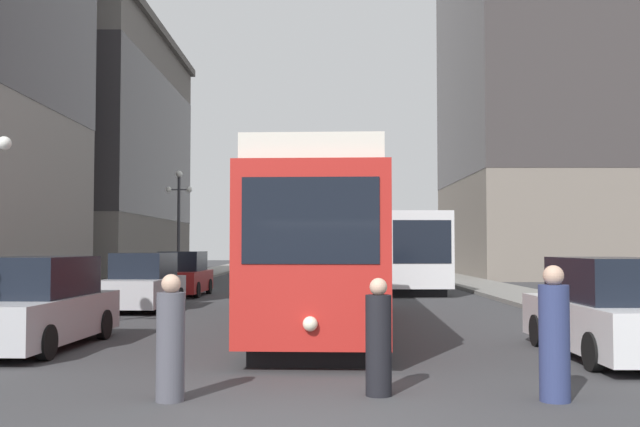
{
  "coord_description": "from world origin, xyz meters",
  "views": [
    {
      "loc": [
        0.18,
        -8.39,
        2.02
      ],
      "look_at": [
        0.1,
        8.05,
        2.76
      ],
      "focal_mm": 41.3,
      "sensor_mm": 36.0,
      "label": 1
    }
  ],
  "objects_px": {
    "transit_bus": "(404,248)",
    "parked_car_right_far": "(614,311)",
    "parked_car_left_far": "(186,275)",
    "pedestrian_on_sidewalk": "(558,338)",
    "streetcar": "(330,243)",
    "parked_car_left_near": "(147,283)",
    "pedestrian_crossing_far": "(382,341)",
    "pedestrian_crossing_near": "(174,342)",
    "lamp_post_left_far": "(183,209)",
    "parked_car_left_mid": "(41,306)"
  },
  "relations": [
    {
      "from": "transit_bus",
      "to": "parked_car_right_far",
      "type": "distance_m",
      "value": 21.85
    },
    {
      "from": "parked_car_left_far",
      "to": "pedestrian_on_sidewalk",
      "type": "relative_size",
      "value": 2.42
    },
    {
      "from": "parked_car_left_far",
      "to": "streetcar",
      "type": "bearing_deg",
      "value": -62.05
    },
    {
      "from": "parked_car_left_near",
      "to": "pedestrian_on_sidewalk",
      "type": "distance_m",
      "value": 16.38
    },
    {
      "from": "parked_car_right_far",
      "to": "transit_bus",
      "type": "bearing_deg",
      "value": -86.44
    },
    {
      "from": "parked_car_left_near",
      "to": "transit_bus",
      "type": "bearing_deg",
      "value": 52.4
    },
    {
      "from": "pedestrian_crossing_far",
      "to": "parked_car_left_near",
      "type": "bearing_deg",
      "value": 92.9
    },
    {
      "from": "pedestrian_crossing_near",
      "to": "lamp_post_left_far",
      "type": "xyz_separation_m",
      "value": [
        -5.58,
        29.48,
        3.23
      ]
    },
    {
      "from": "parked_car_left_far",
      "to": "transit_bus",
      "type": "bearing_deg",
      "value": 29.16
    },
    {
      "from": "parked_car_left_mid",
      "to": "parked_car_right_far",
      "type": "bearing_deg",
      "value": -3.97
    },
    {
      "from": "parked_car_left_mid",
      "to": "parked_car_left_far",
      "type": "bearing_deg",
      "value": 92.59
    },
    {
      "from": "parked_car_right_far",
      "to": "parked_car_left_near",
      "type": "bearing_deg",
      "value": -43.0
    },
    {
      "from": "parked_car_left_near",
      "to": "pedestrian_crossing_near",
      "type": "xyz_separation_m",
      "value": [
        3.68,
        -13.86,
        -0.07
      ]
    },
    {
      "from": "parked_car_right_far",
      "to": "lamp_post_left_far",
      "type": "distance_m",
      "value": 28.93
    },
    {
      "from": "streetcar",
      "to": "parked_car_left_near",
      "type": "relative_size",
      "value": 3.05
    },
    {
      "from": "streetcar",
      "to": "pedestrian_on_sidewalk",
      "type": "xyz_separation_m",
      "value": [
        2.92,
        -8.86,
        -1.27
      ]
    },
    {
      "from": "pedestrian_crossing_near",
      "to": "lamp_post_left_far",
      "type": "bearing_deg",
      "value": 170.08
    },
    {
      "from": "transit_bus",
      "to": "parked_car_right_far",
      "type": "height_order",
      "value": "transit_bus"
    },
    {
      "from": "pedestrian_crossing_far",
      "to": "lamp_post_left_far",
      "type": "distance_m",
      "value": 30.48
    },
    {
      "from": "streetcar",
      "to": "parked_car_left_far",
      "type": "height_order",
      "value": "streetcar"
    },
    {
      "from": "parked_car_left_near",
      "to": "parked_car_left_mid",
      "type": "bearing_deg",
      "value": -88.47
    },
    {
      "from": "pedestrian_crossing_near",
      "to": "pedestrian_crossing_far",
      "type": "bearing_deg",
      "value": 76.65
    },
    {
      "from": "transit_bus",
      "to": "parked_car_left_mid",
      "type": "relative_size",
      "value": 2.61
    },
    {
      "from": "streetcar",
      "to": "pedestrian_crossing_near",
      "type": "bearing_deg",
      "value": -100.86
    },
    {
      "from": "transit_bus",
      "to": "parked_car_left_near",
      "type": "xyz_separation_m",
      "value": [
        -9.49,
        -11.67,
        -1.1
      ]
    },
    {
      "from": "pedestrian_crossing_near",
      "to": "pedestrian_crossing_far",
      "type": "relative_size",
      "value": 1.04
    },
    {
      "from": "parked_car_right_far",
      "to": "pedestrian_crossing_far",
      "type": "distance_m",
      "value": 5.62
    },
    {
      "from": "pedestrian_crossing_far",
      "to": "lamp_post_left_far",
      "type": "relative_size",
      "value": 0.27
    },
    {
      "from": "transit_bus",
      "to": "lamp_post_left_far",
      "type": "distance_m",
      "value": 12.24
    },
    {
      "from": "streetcar",
      "to": "parked_car_left_mid",
      "type": "height_order",
      "value": "streetcar"
    },
    {
      "from": "pedestrian_crossing_far",
      "to": "pedestrian_on_sidewalk",
      "type": "bearing_deg",
      "value": -31.67
    },
    {
      "from": "transit_bus",
      "to": "parked_car_left_near",
      "type": "distance_m",
      "value": 15.08
    },
    {
      "from": "streetcar",
      "to": "parked_car_right_far",
      "type": "distance_m",
      "value": 7.34
    },
    {
      "from": "streetcar",
      "to": "pedestrian_on_sidewalk",
      "type": "height_order",
      "value": "streetcar"
    },
    {
      "from": "parked_car_left_near",
      "to": "parked_car_left_far",
      "type": "height_order",
      "value": "same"
    },
    {
      "from": "streetcar",
      "to": "parked_car_left_near",
      "type": "height_order",
      "value": "streetcar"
    },
    {
      "from": "pedestrian_crossing_near",
      "to": "parked_car_right_far",
      "type": "bearing_deg",
      "value": 96.71
    },
    {
      "from": "transit_bus",
      "to": "lamp_post_left_far",
      "type": "xyz_separation_m",
      "value": [
        -11.39,
        3.96,
        2.06
      ]
    },
    {
      "from": "pedestrian_crossing_far",
      "to": "parked_car_left_far",
      "type": "bearing_deg",
      "value": 85.07
    },
    {
      "from": "parked_car_right_far",
      "to": "pedestrian_crossing_far",
      "type": "bearing_deg",
      "value": 36.91
    },
    {
      "from": "parked_car_left_mid",
      "to": "pedestrian_crossing_near",
      "type": "relative_size",
      "value": 2.98
    },
    {
      "from": "parked_car_right_far",
      "to": "pedestrian_crossing_near",
      "type": "height_order",
      "value": "parked_car_right_far"
    },
    {
      "from": "pedestrian_crossing_far",
      "to": "transit_bus",
      "type": "bearing_deg",
      "value": 60.49
    },
    {
      "from": "pedestrian_on_sidewalk",
      "to": "lamp_post_left_far",
      "type": "xyz_separation_m",
      "value": [
        -10.62,
        29.49,
        3.18
      ]
    },
    {
      "from": "streetcar",
      "to": "pedestrian_on_sidewalk",
      "type": "relative_size",
      "value": 7.81
    },
    {
      "from": "pedestrian_crossing_far",
      "to": "parked_car_left_mid",
      "type": "bearing_deg",
      "value": 121.59
    },
    {
      "from": "pedestrian_on_sidewalk",
      "to": "lamp_post_left_far",
      "type": "relative_size",
      "value": 0.3
    },
    {
      "from": "pedestrian_crossing_far",
      "to": "lamp_post_left_far",
      "type": "xyz_separation_m",
      "value": [
        -8.35,
        29.13,
        3.27
      ]
    },
    {
      "from": "transit_bus",
      "to": "pedestrian_on_sidewalk",
      "type": "xyz_separation_m",
      "value": [
        -0.77,
        -25.54,
        -1.12
      ]
    },
    {
      "from": "pedestrian_crossing_near",
      "to": "pedestrian_on_sidewalk",
      "type": "height_order",
      "value": "pedestrian_on_sidewalk"
    }
  ]
}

